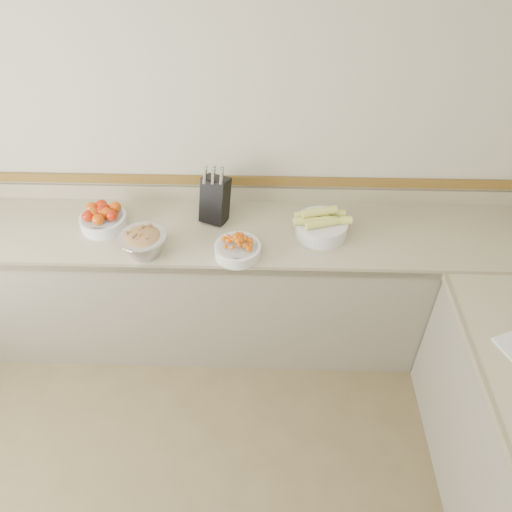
{
  "coord_description": "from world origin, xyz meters",
  "views": [
    {
      "loc": [
        0.41,
        -0.6,
        2.73
      ],
      "look_at": [
        0.35,
        1.35,
        1.0
      ],
      "focal_mm": 35.0,
      "sensor_mm": 36.0,
      "label": 1
    }
  ],
  "objects_px": {
    "tomato_bowl": "(103,218)",
    "rhubarb_bowl": "(143,242)",
    "cherry_tomato_bowl": "(238,248)",
    "corn_bowl": "(321,225)",
    "knife_block": "(215,199)"
  },
  "relations": [
    {
      "from": "knife_block",
      "to": "rhubarb_bowl",
      "type": "height_order",
      "value": "knife_block"
    },
    {
      "from": "knife_block",
      "to": "rhubarb_bowl",
      "type": "xyz_separation_m",
      "value": [
        -0.37,
        -0.33,
        -0.07
      ]
    },
    {
      "from": "tomato_bowl",
      "to": "rhubarb_bowl",
      "type": "xyz_separation_m",
      "value": [
        0.29,
        -0.23,
        0.02
      ]
    },
    {
      "from": "knife_block",
      "to": "rhubarb_bowl",
      "type": "bearing_deg",
      "value": -138.03
    },
    {
      "from": "corn_bowl",
      "to": "rhubarb_bowl",
      "type": "relative_size",
      "value": 1.26
    },
    {
      "from": "knife_block",
      "to": "cherry_tomato_bowl",
      "type": "relative_size",
      "value": 1.39
    },
    {
      "from": "corn_bowl",
      "to": "rhubarb_bowl",
      "type": "xyz_separation_m",
      "value": [
        -0.99,
        -0.2,
        0.01
      ]
    },
    {
      "from": "corn_bowl",
      "to": "rhubarb_bowl",
      "type": "height_order",
      "value": "corn_bowl"
    },
    {
      "from": "rhubarb_bowl",
      "to": "corn_bowl",
      "type": "bearing_deg",
      "value": 11.51
    },
    {
      "from": "cherry_tomato_bowl",
      "to": "corn_bowl",
      "type": "bearing_deg",
      "value": 23.12
    },
    {
      "from": "cherry_tomato_bowl",
      "to": "corn_bowl",
      "type": "xyz_separation_m",
      "value": [
        0.47,
        0.2,
        0.02
      ]
    },
    {
      "from": "rhubarb_bowl",
      "to": "knife_block",
      "type": "bearing_deg",
      "value": 41.97
    },
    {
      "from": "cherry_tomato_bowl",
      "to": "rhubarb_bowl",
      "type": "height_order",
      "value": "rhubarb_bowl"
    },
    {
      "from": "tomato_bowl",
      "to": "rhubarb_bowl",
      "type": "bearing_deg",
      "value": -39.06
    },
    {
      "from": "corn_bowl",
      "to": "knife_block",
      "type": "bearing_deg",
      "value": 168.28
    }
  ]
}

